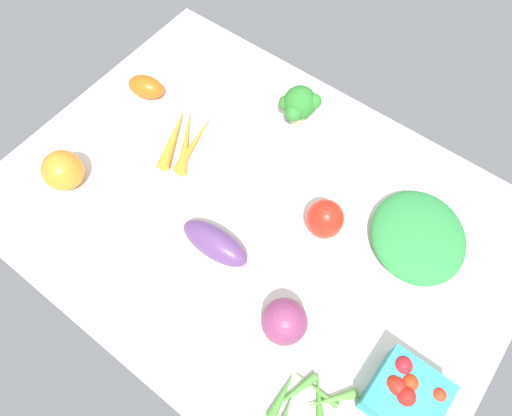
{
  "coord_description": "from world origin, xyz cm",
  "views": [
    {
      "loc": [
        -27.89,
        36.79,
        88.67
      ],
      "look_at": [
        0.0,
        0.0,
        4.0
      ],
      "focal_mm": 33.7,
      "sensor_mm": 36.0,
      "label": 1
    }
  ],
  "objects_px": {
    "leafy_greens_clump": "(418,236)",
    "okra_pile": "(303,397)",
    "eggplant": "(215,243)",
    "carrot_bunch": "(182,139)",
    "roma_tomato": "(146,87)",
    "berry_basket": "(406,395)",
    "bell_pepper_red": "(325,219)",
    "red_onion_center": "(284,322)",
    "heirloom_tomato_orange": "(63,171)",
    "broccoli_head": "(299,104)"
  },
  "relations": [
    {
      "from": "roma_tomato",
      "to": "red_onion_center",
      "type": "xyz_separation_m",
      "value": [
        -0.58,
        0.26,
        0.01
      ]
    },
    {
      "from": "berry_basket",
      "to": "heirloom_tomato_orange",
      "type": "bearing_deg",
      "value": 3.22
    },
    {
      "from": "carrot_bunch",
      "to": "roma_tomato",
      "type": "bearing_deg",
      "value": -19.26
    },
    {
      "from": "carrot_bunch",
      "to": "bell_pepper_red",
      "type": "relative_size",
      "value": 2.08
    },
    {
      "from": "red_onion_center",
      "to": "leafy_greens_clump",
      "type": "bearing_deg",
      "value": -110.03
    },
    {
      "from": "leafy_greens_clump",
      "to": "okra_pile",
      "type": "height_order",
      "value": "leafy_greens_clump"
    },
    {
      "from": "carrot_bunch",
      "to": "red_onion_center",
      "type": "xyz_separation_m",
      "value": [
        -0.42,
        0.2,
        0.03
      ]
    },
    {
      "from": "eggplant",
      "to": "red_onion_center",
      "type": "bearing_deg",
      "value": 164.12
    },
    {
      "from": "red_onion_center",
      "to": "roma_tomato",
      "type": "bearing_deg",
      "value": -23.99
    },
    {
      "from": "broccoli_head",
      "to": "red_onion_center",
      "type": "distance_m",
      "value": 0.47
    },
    {
      "from": "berry_basket",
      "to": "red_onion_center",
      "type": "relative_size",
      "value": 1.37
    },
    {
      "from": "berry_basket",
      "to": "bell_pepper_red",
      "type": "xyz_separation_m",
      "value": [
        0.28,
        -0.19,
        0.01
      ]
    },
    {
      "from": "eggplant",
      "to": "heirloom_tomato_orange",
      "type": "height_order",
      "value": "heirloom_tomato_orange"
    },
    {
      "from": "carrot_bunch",
      "to": "berry_basket",
      "type": "distance_m",
      "value": 0.67
    },
    {
      "from": "eggplant",
      "to": "carrot_bunch",
      "type": "distance_m",
      "value": 0.27
    },
    {
      "from": "berry_basket",
      "to": "roma_tomato",
      "type": "bearing_deg",
      "value": -16.21
    },
    {
      "from": "broccoli_head",
      "to": "bell_pepper_red",
      "type": "xyz_separation_m",
      "value": [
        -0.19,
        0.19,
        -0.02
      ]
    },
    {
      "from": "roma_tomato",
      "to": "red_onion_center",
      "type": "distance_m",
      "value": 0.63
    },
    {
      "from": "berry_basket",
      "to": "heirloom_tomato_orange",
      "type": "height_order",
      "value": "heirloom_tomato_orange"
    },
    {
      "from": "berry_basket",
      "to": "roma_tomato",
      "type": "relative_size",
      "value": 1.31
    },
    {
      "from": "berry_basket",
      "to": "okra_pile",
      "type": "relative_size",
      "value": 0.78
    },
    {
      "from": "eggplant",
      "to": "berry_basket",
      "type": "bearing_deg",
      "value": 174.26
    },
    {
      "from": "berry_basket",
      "to": "bell_pepper_red",
      "type": "bearing_deg",
      "value": -33.54
    },
    {
      "from": "leafy_greens_clump",
      "to": "okra_pile",
      "type": "bearing_deg",
      "value": 88.21
    },
    {
      "from": "leafy_greens_clump",
      "to": "okra_pile",
      "type": "relative_size",
      "value": 1.4
    },
    {
      "from": "red_onion_center",
      "to": "berry_basket",
      "type": "bearing_deg",
      "value": -174.28
    },
    {
      "from": "eggplant",
      "to": "roma_tomato",
      "type": "distance_m",
      "value": 0.43
    },
    {
      "from": "leafy_greens_clump",
      "to": "bell_pepper_red",
      "type": "bearing_deg",
      "value": 28.02
    },
    {
      "from": "broccoli_head",
      "to": "roma_tomato",
      "type": "bearing_deg",
      "value": 23.98
    },
    {
      "from": "leafy_greens_clump",
      "to": "heirloom_tomato_orange",
      "type": "bearing_deg",
      "value": 25.9
    },
    {
      "from": "roma_tomato",
      "to": "berry_basket",
      "type": "bearing_deg",
      "value": -34.43
    },
    {
      "from": "broccoli_head",
      "to": "berry_basket",
      "type": "relative_size",
      "value": 0.89
    },
    {
      "from": "carrot_bunch",
      "to": "leafy_greens_clump",
      "type": "height_order",
      "value": "leafy_greens_clump"
    },
    {
      "from": "eggplant",
      "to": "bell_pepper_red",
      "type": "xyz_separation_m",
      "value": [
        -0.14,
        -0.16,
        0.01
      ]
    },
    {
      "from": "heirloom_tomato_orange",
      "to": "broccoli_head",
      "type": "bearing_deg",
      "value": -124.84
    },
    {
      "from": "eggplant",
      "to": "carrot_bunch",
      "type": "relative_size",
      "value": 0.8
    },
    {
      "from": "heirloom_tomato_orange",
      "to": "red_onion_center",
      "type": "distance_m",
      "value": 0.54
    },
    {
      "from": "roma_tomato",
      "to": "carrot_bunch",
      "type": "bearing_deg",
      "value": -37.48
    },
    {
      "from": "broccoli_head",
      "to": "eggplant",
      "type": "xyz_separation_m",
      "value": [
        -0.05,
        0.36,
        -0.03
      ]
    },
    {
      "from": "berry_basket",
      "to": "leafy_greens_clump",
      "type": "bearing_deg",
      "value": -66.25
    },
    {
      "from": "eggplant",
      "to": "roma_tomato",
      "type": "relative_size",
      "value": 1.69
    },
    {
      "from": "eggplant",
      "to": "leafy_greens_clump",
      "type": "distance_m",
      "value": 0.39
    },
    {
      "from": "carrot_bunch",
      "to": "bell_pepper_red",
      "type": "height_order",
      "value": "bell_pepper_red"
    },
    {
      "from": "eggplant",
      "to": "berry_basket",
      "type": "xyz_separation_m",
      "value": [
        -0.42,
        0.02,
        0.01
      ]
    },
    {
      "from": "carrot_bunch",
      "to": "leafy_greens_clump",
      "type": "distance_m",
      "value": 0.53
    },
    {
      "from": "carrot_bunch",
      "to": "roma_tomato",
      "type": "distance_m",
      "value": 0.17
    },
    {
      "from": "carrot_bunch",
      "to": "okra_pile",
      "type": "distance_m",
      "value": 0.58
    },
    {
      "from": "okra_pile",
      "to": "eggplant",
      "type": "bearing_deg",
      "value": -22.9
    },
    {
      "from": "leafy_greens_clump",
      "to": "bell_pepper_red",
      "type": "distance_m",
      "value": 0.18
    },
    {
      "from": "broccoli_head",
      "to": "okra_pile",
      "type": "xyz_separation_m",
      "value": [
        -0.34,
        0.48,
        -0.05
      ]
    }
  ]
}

